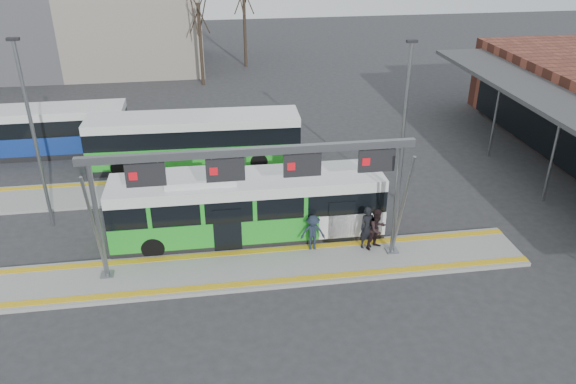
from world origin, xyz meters
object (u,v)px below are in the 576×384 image
at_px(hero_bus, 247,208).
at_px(passenger_a, 368,228).
at_px(gantry, 256,173).
at_px(passenger_c, 313,232).
at_px(passenger_b, 377,229).

xyz_separation_m(hero_bus, passenger_a, (5.04, -1.88, -0.39)).
xyz_separation_m(gantry, passenger_c, (2.47, 0.76, -3.33)).
distance_m(passenger_a, passenger_b, 0.40).
height_order(passenger_a, passenger_b, passenger_a).
relative_size(passenger_a, passenger_c, 1.19).
bearing_deg(passenger_c, passenger_a, 0.51).
bearing_deg(passenger_b, passenger_a, 134.26).
bearing_deg(gantry, passenger_a, 6.51).
height_order(gantry, passenger_c, gantry).
distance_m(passenger_a, passenger_c, 2.39).
height_order(gantry, hero_bus, gantry).
distance_m(hero_bus, passenger_b, 5.80).
height_order(hero_bus, passenger_b, hero_bus).
bearing_deg(hero_bus, passenger_a, -20.00).
distance_m(hero_bus, passenger_c, 3.20).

